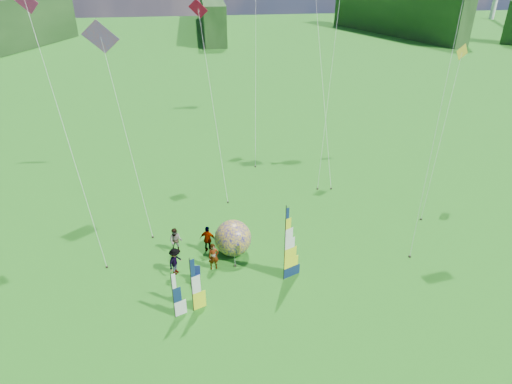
{
  "coord_description": "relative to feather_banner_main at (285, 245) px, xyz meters",
  "views": [
    {
      "loc": [
        -3.72,
        -17.21,
        17.34
      ],
      "look_at": [
        -1.0,
        4.0,
        5.5
      ],
      "focal_mm": 32.0,
      "sensor_mm": 36.0,
      "label": 1
    }
  ],
  "objects": [
    {
      "name": "small_kite_red",
      "position": [
        -3.23,
        13.27,
        4.57
      ],
      "size": [
        6.08,
        11.12,
        13.98
      ],
      "primitive_type": null,
      "rotation": [
        0.0,
        0.0,
        -0.23
      ],
      "color": "red",
      "rests_on": "ground"
    },
    {
      "name": "kite_rainbow_delta",
      "position": [
        -9.23,
        8.97,
        4.39
      ],
      "size": [
        8.47,
        12.26,
        13.62
      ],
      "primitive_type": null,
      "rotation": [
        0.0,
        0.0,
        0.16
      ],
      "color": "red",
      "rests_on": "ground"
    },
    {
      "name": "side_banner_left",
      "position": [
        -5.22,
        -1.93,
        -0.73
      ],
      "size": [
        0.91,
        0.46,
        3.37
      ],
      "primitive_type": null,
      "rotation": [
        0.0,
        0.0,
        0.41
      ],
      "color": "#ECF319",
      "rests_on": "ground"
    },
    {
      "name": "small_kite_orange",
      "position": [
        6.13,
        14.26,
        5.88
      ],
      "size": [
        6.6,
        10.38,
        16.58
      ],
      "primitive_type": null,
      "rotation": [
        0.0,
        0.0,
        0.17
      ],
      "color": "#FF3F09",
      "rests_on": "ground"
    },
    {
      "name": "spectator_b",
      "position": [
        -6.24,
        3.52,
        -1.56
      ],
      "size": [
        0.9,
        0.58,
        1.71
      ],
      "primitive_type": "imported",
      "rotation": [
        0.0,
        0.0,
        -0.23
      ],
      "color": "#66594C",
      "rests_on": "ground"
    },
    {
      "name": "bol_inflatable",
      "position": [
        -2.69,
        2.92,
        -1.27
      ],
      "size": [
        2.68,
        2.68,
        2.29
      ],
      "primitive_type": "sphere",
      "rotation": [
        0.0,
        0.0,
        0.19
      ],
      "color": "navy",
      "rests_on": "ground"
    },
    {
      "name": "small_kite_yellow",
      "position": [
        12.73,
        7.96,
        3.28
      ],
      "size": [
        8.57,
        9.52,
        11.39
      ],
      "primitive_type": null,
      "rotation": [
        0.0,
        0.0,
        0.41
      ],
      "color": "yellow",
      "rests_on": "ground"
    },
    {
      "name": "kite_whale",
      "position": [
        6.13,
        17.17,
        6.16
      ],
      "size": [
        6.45,
        16.66,
        17.15
      ],
      "primitive_type": null,
      "rotation": [
        0.0,
        0.0,
        -0.19
      ],
      "color": "black",
      "rests_on": "ground"
    },
    {
      "name": "kite_parafoil",
      "position": [
        10.13,
        4.36,
        6.59
      ],
      "size": [
        7.45,
        10.1,
        18.0
      ],
      "primitive_type": null,
      "rotation": [
        0.0,
        0.0,
        0.0
      ],
      "color": "red",
      "rests_on": "ground"
    },
    {
      "name": "feather_banner_main",
      "position": [
        0.0,
        0.0,
        0.0
      ],
      "size": [
        1.23,
        0.64,
        4.83
      ],
      "primitive_type": null,
      "rotation": [
        0.0,
        0.0,
        0.43
      ],
      "color": "#11244E",
      "rests_on": "ground"
    },
    {
      "name": "small_kite_pink",
      "position": [
        -12.14,
        5.92,
        5.39
      ],
      "size": [
        8.07,
        10.72,
        15.61
      ],
      "primitive_type": null,
      "rotation": [
        0.0,
        0.0,
        -0.22
      ],
      "color": "#E52377",
      "rests_on": "ground"
    },
    {
      "name": "spectator_c",
      "position": [
        -6.22,
        1.36,
        -1.54
      ],
      "size": [
        0.94,
        1.19,
        1.75
      ],
      "primitive_type": "imported",
      "rotation": [
        0.0,
        0.0,
        1.04
      ],
      "color": "#66594C",
      "rests_on": "ground"
    },
    {
      "name": "small_kite_green",
      "position": [
        0.9,
        19.94,
        5.72
      ],
      "size": [
        4.55,
        12.3,
        16.27
      ],
      "primitive_type": null,
      "rotation": [
        0.0,
        0.0,
        0.07
      ],
      "color": "green",
      "rests_on": "ground"
    },
    {
      "name": "spectator_a",
      "position": [
        -3.97,
        1.54,
        -1.55
      ],
      "size": [
        0.69,
        0.51,
        1.73
      ],
      "primitive_type": "imported",
      "rotation": [
        0.0,
        0.0,
        0.16
      ],
      "color": "#66594C",
      "rests_on": "ground"
    },
    {
      "name": "spectator_d",
      "position": [
        -4.24,
        3.31,
        -1.5
      ],
      "size": [
        1.16,
        0.79,
        1.83
      ],
      "primitive_type": "imported",
      "rotation": [
        0.0,
        0.0,
        2.78
      ],
      "color": "#66594C",
      "rests_on": "ground"
    },
    {
      "name": "camp_chair",
      "position": [
        -5.07,
        0.37,
        -1.92
      ],
      "size": [
        0.63,
        0.63,
        0.99
      ],
      "primitive_type": null,
      "rotation": [
        0.0,
        0.0,
        -0.1
      ],
      "color": "#122151",
      "rests_on": "ground"
    },
    {
      "name": "ground",
      "position": [
        -0.52,
        -3.21,
        -2.42
      ],
      "size": [
        220.0,
        220.0,
        0.0
      ],
      "primitive_type": "plane",
      "color": "#268113",
      "rests_on": "ground"
    },
    {
      "name": "side_banner_far",
      "position": [
        -6.18,
        -2.28,
        -1.0
      ],
      "size": [
        0.82,
        0.43,
        2.82
      ],
      "primitive_type": null,
      "rotation": [
        0.0,
        0.0,
        0.41
      ],
      "color": "white",
      "rests_on": "ground"
    },
    {
      "name": "treeline_ring",
      "position": [
        -0.52,
        -3.21,
        1.58
      ],
      "size": [
        210.0,
        210.0,
        8.0
      ],
      "primitive_type": null,
      "color": "#355D28",
      "rests_on": "ground"
    }
  ]
}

